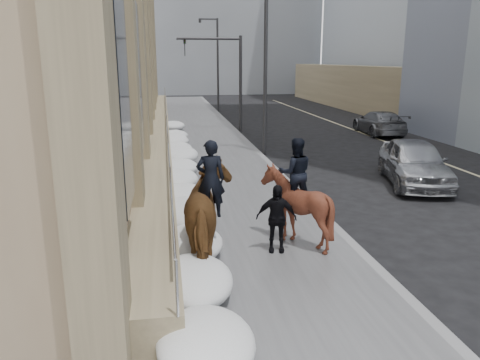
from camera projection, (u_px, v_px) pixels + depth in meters
name	position (u px, v px, depth m)	size (l,w,h in m)	color
ground	(268.00, 296.00, 9.26)	(140.00, 140.00, 0.00)	black
sidewalk	(214.00, 175.00, 18.81)	(5.00, 80.00, 0.12)	#48484A
curb	(278.00, 172.00, 19.21)	(0.24, 80.00, 0.12)	slate
lane_line	(453.00, 167.00, 20.43)	(0.15, 70.00, 0.01)	#BFB78C
bg_building_far	(135.00, 24.00, 74.68)	(24.00, 12.00, 20.00)	gray
streetlight_mid	(262.00, 59.00, 21.92)	(1.71, 0.24, 8.00)	#2D2D30
streetlight_far	(216.00, 59.00, 41.04)	(1.71, 0.24, 8.00)	#2D2D30
traffic_signal	(226.00, 68.00, 29.61)	(4.10, 0.22, 6.00)	#2D2D30
snow_bank	(180.00, 177.00, 16.68)	(1.70, 18.10, 0.76)	white
mounted_horse_left	(211.00, 213.00, 10.24)	(1.27, 2.67, 2.77)	#543519
mounted_horse_right	(296.00, 201.00, 11.41)	(1.67, 1.85, 2.62)	#492115
pedestrian	(276.00, 218.00, 10.98)	(0.96, 0.40, 1.63)	black
car_silver	(414.00, 162.00, 17.42)	(2.00, 4.97, 1.69)	#AAACB2
car_grey	(379.00, 123.00, 29.18)	(2.05, 5.04, 1.46)	slate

